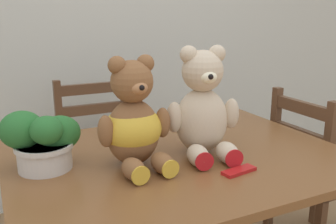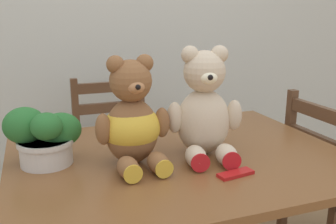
{
  "view_description": "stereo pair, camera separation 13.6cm",
  "coord_description": "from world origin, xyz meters",
  "px_view_note": "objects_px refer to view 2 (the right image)",
  "views": [
    {
      "loc": [
        -0.63,
        -0.71,
        1.26
      ],
      "look_at": [
        -0.05,
        0.47,
        0.92
      ],
      "focal_mm": 40.0,
      "sensor_mm": 36.0,
      "label": 1
    },
    {
      "loc": [
        -0.5,
        -0.77,
        1.26
      ],
      "look_at": [
        -0.05,
        0.47,
        0.92
      ],
      "focal_mm": 40.0,
      "sensor_mm": 36.0,
      "label": 2
    }
  ],
  "objects_px": {
    "teddy_bear_right": "(204,109)",
    "chocolate_bar": "(236,174)",
    "wooden_chair_behind": "(115,152)",
    "teddy_bear_left": "(132,122)",
    "wooden_chair_side": "(330,182)",
    "potted_plant": "(44,135)"
  },
  "relations": [
    {
      "from": "wooden_chair_behind",
      "to": "teddy_bear_right",
      "type": "xyz_separation_m",
      "value": [
        0.17,
        -0.83,
        0.45
      ]
    },
    {
      "from": "wooden_chair_side",
      "to": "teddy_bear_right",
      "type": "distance_m",
      "value": 0.92
    },
    {
      "from": "teddy_bear_right",
      "to": "chocolate_bar",
      "type": "height_order",
      "value": "teddy_bear_right"
    },
    {
      "from": "wooden_chair_side",
      "to": "potted_plant",
      "type": "distance_m",
      "value": 1.41
    },
    {
      "from": "wooden_chair_behind",
      "to": "wooden_chair_side",
      "type": "bearing_deg",
      "value": 143.21
    },
    {
      "from": "wooden_chair_behind",
      "to": "teddy_bear_left",
      "type": "bearing_deg",
      "value": 82.8
    },
    {
      "from": "wooden_chair_side",
      "to": "chocolate_bar",
      "type": "height_order",
      "value": "wooden_chair_side"
    },
    {
      "from": "teddy_bear_left",
      "to": "potted_plant",
      "type": "relative_size",
      "value": 1.46
    },
    {
      "from": "teddy_bear_left",
      "to": "wooden_chair_behind",
      "type": "bearing_deg",
      "value": -99.51
    },
    {
      "from": "wooden_chair_side",
      "to": "chocolate_bar",
      "type": "xyz_separation_m",
      "value": [
        -0.76,
        -0.34,
        0.31
      ]
    },
    {
      "from": "teddy_bear_right",
      "to": "chocolate_bar",
      "type": "bearing_deg",
      "value": 105.84
    },
    {
      "from": "potted_plant",
      "to": "teddy_bear_left",
      "type": "bearing_deg",
      "value": -19.29
    },
    {
      "from": "teddy_bear_right",
      "to": "chocolate_bar",
      "type": "xyz_separation_m",
      "value": [
        0.02,
        -0.22,
        -0.17
      ]
    },
    {
      "from": "teddy_bear_right",
      "to": "chocolate_bar",
      "type": "relative_size",
      "value": 3.24
    },
    {
      "from": "teddy_bear_right",
      "to": "wooden_chair_behind",
      "type": "bearing_deg",
      "value": -66.77
    },
    {
      "from": "wooden_chair_side",
      "to": "teddy_bear_left",
      "type": "height_order",
      "value": "teddy_bear_left"
    },
    {
      "from": "wooden_chair_side",
      "to": "potted_plant",
      "type": "relative_size",
      "value": 3.34
    },
    {
      "from": "wooden_chair_side",
      "to": "potted_plant",
      "type": "height_order",
      "value": "potted_plant"
    },
    {
      "from": "wooden_chair_behind",
      "to": "teddy_bear_left",
      "type": "distance_m",
      "value": 0.94
    },
    {
      "from": "teddy_bear_left",
      "to": "chocolate_bar",
      "type": "xyz_separation_m",
      "value": [
        0.29,
        -0.22,
        -0.15
      ]
    },
    {
      "from": "teddy_bear_left",
      "to": "potted_plant",
      "type": "height_order",
      "value": "teddy_bear_left"
    },
    {
      "from": "teddy_bear_right",
      "to": "potted_plant",
      "type": "height_order",
      "value": "teddy_bear_right"
    }
  ]
}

